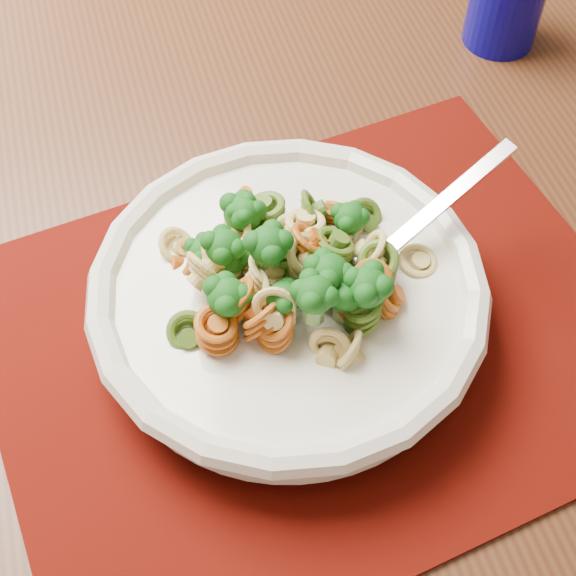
{
  "coord_description": "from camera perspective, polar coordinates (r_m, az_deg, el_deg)",
  "views": [
    {
      "loc": [
        0.74,
        -1.09,
        1.21
      ],
      "look_at": [
        0.72,
        -0.78,
        0.76
      ],
      "focal_mm": 50.0,
      "sensor_mm": 36.0,
      "label": 1
    }
  ],
  "objects": [
    {
      "name": "dining_table",
      "position": [
        0.71,
        -0.92,
        1.17
      ],
      "size": [
        1.73,
        1.42,
        0.72
      ],
      "rotation": [
        0.0,
        0.0,
        0.35
      ],
      "color": "#4A2914",
      "rests_on": "ground"
    },
    {
      "name": "placemat",
      "position": [
        0.57,
        2.02,
        -3.51
      ],
      "size": [
        0.56,
        0.52,
        0.0
      ],
      "primitive_type": "cube",
      "rotation": [
        0.0,
        0.0,
        0.49
      ],
      "color": "#4F0903",
      "rests_on": "dining_table"
    },
    {
      "name": "pasta_broccoli_heap",
      "position": [
        0.54,
        -0.0,
        0.37
      ],
      "size": [
        0.23,
        0.23,
        0.06
      ],
      "primitive_type": null,
      "color": "tan",
      "rests_on": "pasta_bowl"
    },
    {
      "name": "fork",
      "position": [
        0.55,
        5.36,
        1.26
      ],
      "size": [
        0.16,
        0.14,
        0.08
      ],
      "primitive_type": null,
      "rotation": [
        0.0,
        -0.35,
        0.69
      ],
      "color": "silver",
      "rests_on": "pasta_bowl"
    },
    {
      "name": "tumbler",
      "position": [
        0.8,
        15.3,
        19.1
      ],
      "size": [
        0.07,
        0.07,
        0.08
      ],
      "primitive_type": "cylinder",
      "color": "#07056E",
      "rests_on": "dining_table"
    },
    {
      "name": "pasta_bowl",
      "position": [
        0.55,
        0.0,
        -0.55
      ],
      "size": [
        0.27,
        0.27,
        0.05
      ],
      "color": "silver",
      "rests_on": "placemat"
    }
  ]
}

